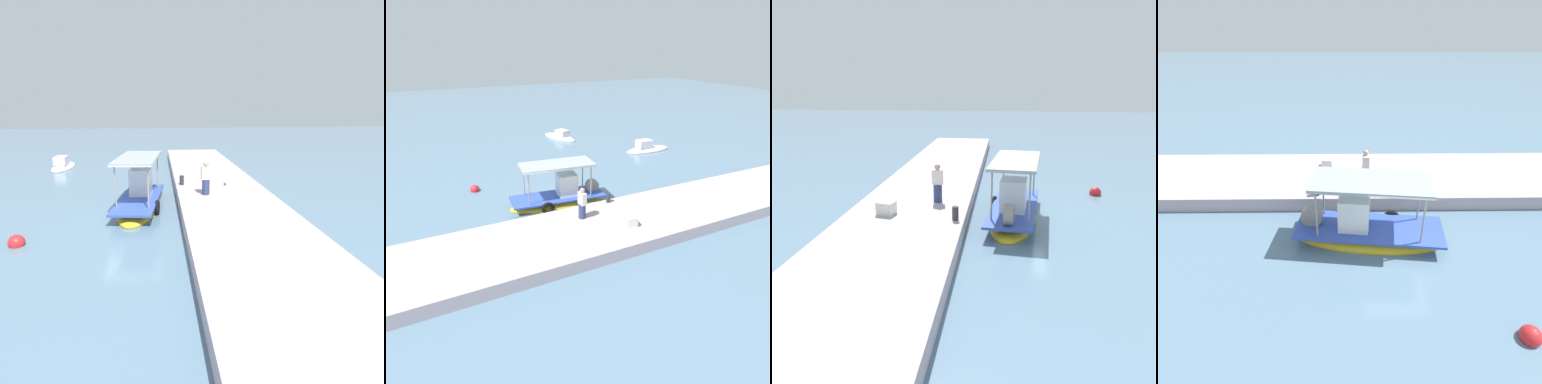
{
  "view_description": "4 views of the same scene",
  "coord_description": "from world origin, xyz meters",
  "views": [
    {
      "loc": [
        -14.67,
        -1.31,
        4.93
      ],
      "look_at": [
        0.35,
        -2.83,
        0.97
      ],
      "focal_mm": 31.2,
      "sensor_mm": 36.0,
      "label": 1
    },
    {
      "loc": [
        -6.02,
        -17.52,
        8.87
      ],
      "look_at": [
        1.67,
        -1.9,
        1.29
      ],
      "focal_mm": 32.32,
      "sensor_mm": 36.0,
      "label": 2
    },
    {
      "loc": [
        16.52,
        -0.81,
        5.58
      ],
      "look_at": [
        0.37,
        -2.54,
        0.89
      ],
      "focal_mm": 35.88,
      "sensor_mm": 36.0,
      "label": 3
    },
    {
      "loc": [
        1.93,
        8.78,
        7.57
      ],
      "look_at": [
        1.8,
        -1.77,
        1.24
      ],
      "focal_mm": 28.54,
      "sensor_mm": 36.0,
      "label": 4
    }
  ],
  "objects": [
    {
      "name": "ground_plane",
      "position": [
        0.0,
        0.0,
        0.0
      ],
      "size": [
        120.0,
        120.0,
        0.0
      ],
      "primitive_type": "plane",
      "color": "slate"
    },
    {
      "name": "dock_quay",
      "position": [
        0.0,
        -4.58,
        0.32
      ],
      "size": [
        36.0,
        4.7,
        0.63
      ],
      "primitive_type": "cube",
      "color": "#B4A2AA",
      "rests_on": "ground_plane"
    },
    {
      "name": "main_fishing_boat",
      "position": [
        1.2,
        -0.36,
        0.43
      ],
      "size": [
        5.87,
        2.47,
        2.9
      ],
      "color": "gold",
      "rests_on": "ground_plane"
    },
    {
      "name": "fisherman_near_bollard",
      "position": [
        1.07,
        -3.59,
        1.38
      ],
      "size": [
        0.39,
        0.49,
        1.65
      ],
      "color": "navy",
      "rests_on": "dock_quay"
    },
    {
      "name": "mooring_bollard",
      "position": [
        3.23,
        -2.56,
        0.89
      ],
      "size": [
        0.24,
        0.24,
        0.52
      ],
      "primitive_type": "cylinder",
      "color": "#2D2D33",
      "rests_on": "dock_quay"
    },
    {
      "name": "cargo_crate",
      "position": [
        2.85,
        -5.3,
        0.88
      ],
      "size": [
        0.65,
        0.75,
        0.49
      ],
      "primitive_type": "cube",
      "rotation": [
        0.0,
        0.0,
        1.35
      ],
      "color": "silver",
      "rests_on": "dock_quay"
    },
    {
      "name": "marker_buoy",
      "position": [
        -2.94,
        3.86,
        0.12
      ],
      "size": [
        0.58,
        0.58,
        0.58
      ],
      "color": "red",
      "rests_on": "ground_plane"
    },
    {
      "name": "moored_boat_near",
      "position": [
        12.53,
        6.3,
        0.16
      ],
      "size": [
        4.28,
        1.57,
        1.27
      ],
      "color": "white",
      "rests_on": "ground_plane"
    },
    {
      "name": "moored_boat_mid",
      "position": [
        7.33,
        13.71,
        0.14
      ],
      "size": [
        2.73,
        4.44,
        1.15
      ],
      "color": "white",
      "rests_on": "ground_plane"
    }
  ]
}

